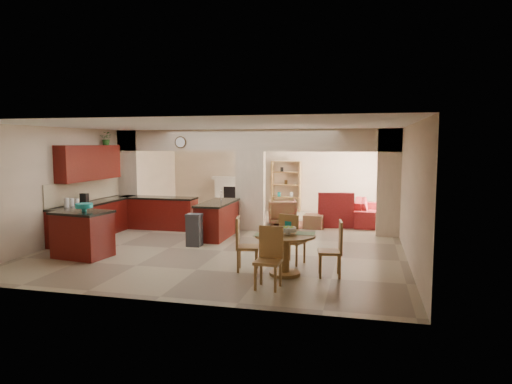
% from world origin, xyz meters
% --- Properties ---
extents(floor, '(10.00, 10.00, 0.00)m').
position_xyz_m(floor, '(0.00, 0.00, 0.00)').
color(floor, gray).
rests_on(floor, ground).
extents(ceiling, '(10.00, 10.00, 0.00)m').
position_xyz_m(ceiling, '(0.00, 0.00, 2.80)').
color(ceiling, white).
rests_on(ceiling, wall_back).
extents(wall_back, '(8.00, 0.00, 8.00)m').
position_xyz_m(wall_back, '(0.00, 5.00, 1.40)').
color(wall_back, beige).
rests_on(wall_back, floor).
extents(wall_front, '(8.00, 0.00, 8.00)m').
position_xyz_m(wall_front, '(0.00, -5.00, 1.40)').
color(wall_front, beige).
rests_on(wall_front, floor).
extents(wall_left, '(0.00, 10.00, 10.00)m').
position_xyz_m(wall_left, '(-4.00, 0.00, 1.40)').
color(wall_left, beige).
rests_on(wall_left, floor).
extents(wall_right, '(0.00, 10.00, 10.00)m').
position_xyz_m(wall_right, '(4.00, 0.00, 1.40)').
color(wall_right, beige).
rests_on(wall_right, floor).
extents(partition_left_pier, '(0.60, 0.25, 2.80)m').
position_xyz_m(partition_left_pier, '(-3.70, 1.00, 1.40)').
color(partition_left_pier, beige).
rests_on(partition_left_pier, floor).
extents(partition_center_pier, '(0.80, 0.25, 2.20)m').
position_xyz_m(partition_center_pier, '(0.00, 1.00, 1.10)').
color(partition_center_pier, beige).
rests_on(partition_center_pier, floor).
extents(partition_right_pier, '(0.60, 0.25, 2.80)m').
position_xyz_m(partition_right_pier, '(3.70, 1.00, 1.40)').
color(partition_right_pier, beige).
rests_on(partition_right_pier, floor).
extents(partition_header, '(8.00, 0.25, 0.60)m').
position_xyz_m(partition_header, '(0.00, 1.00, 2.50)').
color(partition_header, beige).
rests_on(partition_header, partition_center_pier).
extents(kitchen_counter, '(2.52, 3.29, 1.48)m').
position_xyz_m(kitchen_counter, '(-3.26, -0.25, 0.46)').
color(kitchen_counter, '#450A08').
rests_on(kitchen_counter, floor).
extents(upper_cabinets, '(0.35, 2.40, 0.90)m').
position_xyz_m(upper_cabinets, '(-3.82, -0.80, 1.92)').
color(upper_cabinets, '#450A08').
rests_on(upper_cabinets, wall_left).
extents(peninsula, '(0.70, 1.85, 0.91)m').
position_xyz_m(peninsula, '(-0.60, -0.11, 0.46)').
color(peninsula, '#450A08').
rests_on(peninsula, floor).
extents(wall_clock, '(0.34, 0.03, 0.34)m').
position_xyz_m(wall_clock, '(-2.00, 0.85, 2.45)').
color(wall_clock, '#453117').
rests_on(wall_clock, partition_header).
extents(rug, '(1.60, 1.30, 0.01)m').
position_xyz_m(rug, '(1.20, 2.10, 0.01)').
color(rug, brown).
rests_on(rug, floor).
extents(fireplace, '(1.60, 0.35, 1.20)m').
position_xyz_m(fireplace, '(-1.60, 4.83, 0.61)').
color(fireplace, beige).
rests_on(fireplace, floor).
extents(shelving_unit, '(1.00, 0.32, 1.80)m').
position_xyz_m(shelving_unit, '(0.35, 4.82, 0.90)').
color(shelving_unit, olive).
rests_on(shelving_unit, floor).
extents(window_a, '(0.02, 0.90, 1.90)m').
position_xyz_m(window_a, '(3.97, 2.30, 1.20)').
color(window_a, white).
rests_on(window_a, wall_right).
extents(window_b, '(0.02, 0.90, 1.90)m').
position_xyz_m(window_b, '(3.97, 4.00, 1.20)').
color(window_b, white).
rests_on(window_b, wall_right).
extents(glazed_door, '(0.02, 0.70, 2.10)m').
position_xyz_m(glazed_door, '(3.97, 3.15, 1.05)').
color(glazed_door, white).
rests_on(glazed_door, wall_right).
extents(drape_a_left, '(0.10, 0.28, 2.30)m').
position_xyz_m(drape_a_left, '(3.93, 1.70, 1.20)').
color(drape_a_left, '#3A1C17').
rests_on(drape_a_left, wall_right).
extents(drape_a_right, '(0.10, 0.28, 2.30)m').
position_xyz_m(drape_a_right, '(3.93, 2.90, 1.20)').
color(drape_a_right, '#3A1C17').
rests_on(drape_a_right, wall_right).
extents(drape_b_left, '(0.10, 0.28, 2.30)m').
position_xyz_m(drape_b_left, '(3.93, 3.40, 1.20)').
color(drape_b_left, '#3A1C17').
rests_on(drape_b_left, wall_right).
extents(drape_b_right, '(0.10, 0.28, 2.30)m').
position_xyz_m(drape_b_right, '(3.93, 4.60, 1.20)').
color(drape_b_right, '#3A1C17').
rests_on(drape_b_right, wall_right).
extents(ceiling_fan, '(1.00, 1.00, 0.10)m').
position_xyz_m(ceiling_fan, '(1.50, 3.00, 2.56)').
color(ceiling_fan, white).
rests_on(ceiling_fan, ceiling).
extents(kitchen_island, '(1.24, 0.96, 0.99)m').
position_xyz_m(kitchen_island, '(-2.71, -2.83, 0.50)').
color(kitchen_island, '#450A08').
rests_on(kitchen_island, floor).
extents(teal_bowl, '(0.36, 0.36, 0.17)m').
position_xyz_m(teal_bowl, '(-2.66, -2.82, 1.07)').
color(teal_bowl, teal).
rests_on(teal_bowl, kitchen_island).
extents(trash_can, '(0.34, 0.29, 0.71)m').
position_xyz_m(trash_can, '(-0.78, -1.29, 0.35)').
color(trash_can, '#2E2E30').
rests_on(trash_can, floor).
extents(dining_table, '(1.12, 1.12, 0.76)m').
position_xyz_m(dining_table, '(1.71, -3.15, 0.51)').
color(dining_table, olive).
rests_on(dining_table, floor).
extents(fruit_bowl, '(0.29, 0.29, 0.16)m').
position_xyz_m(fruit_bowl, '(1.77, -3.18, 0.84)').
color(fruit_bowl, '#7CB326').
rests_on(fruit_bowl, dining_table).
extents(sofa, '(2.46, 0.98, 0.72)m').
position_xyz_m(sofa, '(3.30, 2.95, 0.36)').
color(sofa, maroon).
rests_on(sofa, floor).
extents(chaise, '(1.13, 0.98, 0.41)m').
position_xyz_m(chaise, '(2.31, 2.20, 0.20)').
color(chaise, maroon).
rests_on(chaise, floor).
extents(armchair, '(0.98, 0.99, 0.75)m').
position_xyz_m(armchair, '(0.72, 2.07, 0.38)').
color(armchair, maroon).
rests_on(armchair, floor).
extents(ottoman, '(0.56, 0.56, 0.39)m').
position_xyz_m(ottoman, '(1.70, 1.67, 0.20)').
color(ottoman, maroon).
rests_on(ottoman, floor).
extents(plant, '(0.36, 0.32, 0.36)m').
position_xyz_m(plant, '(-3.82, 0.02, 2.55)').
color(plant, '#185416').
rests_on(plant, upper_cabinets).
extents(chair_north, '(0.54, 0.54, 1.02)m').
position_xyz_m(chair_north, '(1.70, -2.39, 0.55)').
color(chair_north, olive).
rests_on(chair_north, floor).
extents(chair_east, '(0.47, 0.47, 1.02)m').
position_xyz_m(chair_east, '(2.60, -3.03, 0.55)').
color(chair_east, olive).
rests_on(chair_east, floor).
extents(chair_south, '(0.44, 0.45, 1.02)m').
position_xyz_m(chair_south, '(1.57, -3.91, 0.55)').
color(chair_south, olive).
rests_on(chair_south, floor).
extents(chair_west, '(0.49, 0.49, 1.02)m').
position_xyz_m(chair_west, '(0.88, -3.04, 0.55)').
color(chair_west, olive).
rests_on(chair_west, floor).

